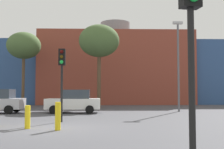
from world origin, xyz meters
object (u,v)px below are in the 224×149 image
at_px(traffic_light_island, 62,68).
at_px(bollard_yellow_0, 58,116).
at_px(bollard_yellow_1, 28,117).
at_px(bare_tree_0, 99,41).
at_px(parked_car_2, 74,101).
at_px(traffic_light_near_right, 191,18).
at_px(bare_tree_1, 24,46).
at_px(street_lamp, 178,60).

xyz_separation_m(traffic_light_island, bollard_yellow_0, (0.32, -3.02, -2.30)).
height_order(bollard_yellow_0, bollard_yellow_1, bollard_yellow_0).
xyz_separation_m(traffic_light_island, bollard_yellow_1, (-1.10, -2.50, -2.39)).
xyz_separation_m(traffic_light_island, bare_tree_0, (1.77, 11.73, 3.56)).
distance_m(parked_car_2, traffic_light_near_right, 16.69).
height_order(parked_car_2, bare_tree_0, bare_tree_0).
bearing_deg(bollard_yellow_1, bare_tree_1, 107.07).
distance_m(traffic_light_near_right, traffic_light_island, 10.75).
bearing_deg(street_lamp, bare_tree_1, 155.50).
relative_size(traffic_light_island, bare_tree_1, 0.51).
height_order(bare_tree_0, bollard_yellow_1, bare_tree_0).
bearing_deg(bollard_yellow_0, parked_car_2, 92.07).
distance_m(traffic_light_island, bare_tree_1, 15.43).
height_order(traffic_light_near_right, bare_tree_0, bare_tree_0).
xyz_separation_m(parked_car_2, street_lamp, (8.29, 1.14, 3.31)).
distance_m(bare_tree_0, bare_tree_1, 8.12).
relative_size(traffic_light_near_right, bollard_yellow_1, 3.99).
relative_size(traffic_light_near_right, street_lamp, 0.56).
bearing_deg(traffic_light_island, parked_car_2, -178.85).
bearing_deg(parked_car_2, street_lamp, -172.14).
distance_m(bollard_yellow_0, bollard_yellow_1, 1.52).
bearing_deg(bare_tree_0, parked_car_2, -107.37).
xyz_separation_m(traffic_light_near_right, traffic_light_island, (-3.88, 10.03, -0.10)).
bearing_deg(bare_tree_0, traffic_light_near_right, -84.47).
xyz_separation_m(bare_tree_1, bollard_yellow_0, (6.42, -16.79, -5.70)).
bearing_deg(traffic_light_island, bare_tree_0, 172.54).
distance_m(parked_car_2, street_lamp, 9.00).
xyz_separation_m(traffic_light_near_right, bollard_yellow_0, (-3.55, 7.00, -2.40)).
height_order(parked_car_2, traffic_light_near_right, traffic_light_near_right).
xyz_separation_m(bare_tree_0, street_lamp, (6.52, -4.52, -2.28)).
bearing_deg(traffic_light_near_right, street_lamp, 155.69).
bearing_deg(bollard_yellow_0, bollard_yellow_1, 159.83).
relative_size(parked_car_2, traffic_light_island, 1.02).
height_order(bollard_yellow_1, street_lamp, street_lamp).
relative_size(traffic_light_island, bare_tree_0, 0.49).
bearing_deg(traffic_light_island, street_lamp, 132.15).
bearing_deg(street_lamp, bollard_yellow_1, -134.03).
bearing_deg(traffic_light_near_right, bollard_yellow_0, -163.07).
xyz_separation_m(parked_car_2, bare_tree_1, (-6.09, 7.70, 5.43)).
bearing_deg(bare_tree_0, bollard_yellow_0, -95.59).
bearing_deg(bollard_yellow_0, street_lamp, 52.12).
relative_size(bare_tree_0, street_lamp, 1.11).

